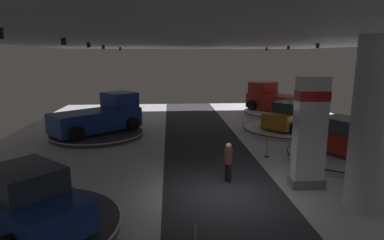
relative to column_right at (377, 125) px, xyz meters
The scene contains 16 objects.
ground 5.47m from the column_right, 164.80° to the left, with size 24.00×44.00×0.06m.
ceiling_with_spotlights 5.49m from the column_right, 164.80° to the left, with size 24.00×44.00×0.39m.
column_right is the anchor object (origin of this frame).
brand_sign_pylon 2.26m from the column_right, 128.37° to the left, with size 1.27×0.66×4.16m.
display_platform_far_right 11.14m from the column_right, 82.60° to the left, with size 6.07×6.07×0.24m.
display_car_far_right 10.95m from the column_right, 82.71° to the left, with size 4.34×4.13×1.71m.
display_platform_deep_right 16.53m from the column_right, 81.27° to the left, with size 5.68×5.68×0.34m.
pickup_truck_deep_right 16.62m from the column_right, 82.04° to the left, with size 4.79×5.53×2.30m.
display_platform_mid_right 5.57m from the column_right, 68.90° to the left, with size 5.31×5.31×0.31m.
display_car_mid_right 5.24m from the column_right, 69.16° to the left, with size 3.57×4.56×1.71m.
display_platform_far_left 15.18m from the column_right, 136.92° to the left, with size 5.68×5.68×0.25m.
pickup_truck_far_left 15.01m from the column_right, 135.69° to the left, with size 5.36×5.08×2.30m.
display_platform_near_left 10.79m from the column_right, behind, with size 5.12×5.12×0.30m.
display_car_near_left 10.59m from the column_right, behind, with size 4.30×4.18×1.71m.
visitor_walking_near 5.18m from the column_right, 150.30° to the left, with size 0.32×0.32×1.59m.
stanchion_c 6.16m from the column_right, 107.83° to the left, with size 0.28×0.28×1.01m.
Camera 1 is at (-1.90, -10.67, 4.90)m, focal length 30.22 mm.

